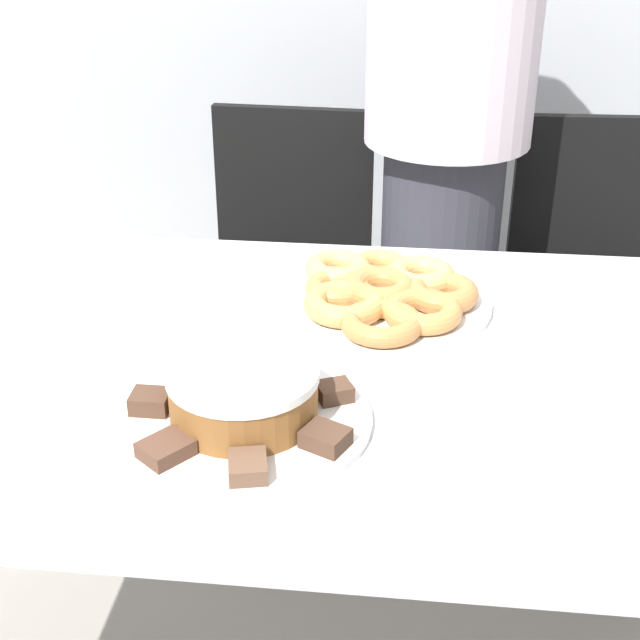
{
  "coord_description": "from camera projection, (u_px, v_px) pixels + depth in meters",
  "views": [
    {
      "loc": [
        0.13,
        -1.12,
        1.4
      ],
      "look_at": [
        0.01,
        0.01,
        0.81
      ],
      "focal_mm": 50.0,
      "sensor_mm": 36.0,
      "label": 1
    }
  ],
  "objects": [
    {
      "name": "plate_cake",
      "position": [
        245.0,
        419.0,
        1.15
      ],
      "size": [
        0.33,
        0.33,
        0.01
      ],
      "color": "white",
      "rests_on": "table"
    },
    {
      "name": "donut_4",
      "position": [
        338.0,
        269.0,
        1.51
      ],
      "size": [
        0.11,
        0.11,
        0.04
      ],
      "color": "#E5AD66",
      "rests_on": "plate_donuts"
    },
    {
      "name": "lamington_6",
      "position": [
        166.0,
        449.0,
        1.06
      ],
      "size": [
        0.07,
        0.08,
        0.02
      ],
      "rotation": [
        0.0,
        0.0,
        10.31
      ],
      "color": "brown",
      "rests_on": "plate_cake"
    },
    {
      "name": "lamington_2",
      "position": [
        334.0,
        392.0,
        1.18
      ],
      "size": [
        0.06,
        0.05,
        0.02
      ],
      "rotation": [
        0.0,
        0.0,
        6.72
      ],
      "color": "#513828",
      "rests_on": "plate_cake"
    },
    {
      "name": "donut_7",
      "position": [
        382.0,
        323.0,
        1.34
      ],
      "size": [
        0.13,
        0.13,
        0.03
      ],
      "color": "#C68447",
      "rests_on": "plate_donuts"
    },
    {
      "name": "table",
      "position": [
        315.0,
        414.0,
        1.34
      ],
      "size": [
        1.45,
        0.86,
        0.75
      ],
      "color": "silver",
      "rests_on": "ground_plane"
    },
    {
      "name": "donut_2",
      "position": [
        420.0,
        276.0,
        1.48
      ],
      "size": [
        0.12,
        0.12,
        0.04
      ],
      "color": "#E5AD66",
      "rests_on": "plate_donuts"
    },
    {
      "name": "plate_donuts",
      "position": [
        380.0,
        302.0,
        1.45
      ],
      "size": [
        0.36,
        0.36,
        0.01
      ],
      "color": "white",
      "rests_on": "table"
    },
    {
      "name": "donut_1",
      "position": [
        442.0,
        293.0,
        1.43
      ],
      "size": [
        0.12,
        0.12,
        0.04
      ],
      "color": "#C68447",
      "rests_on": "plate_donuts"
    },
    {
      "name": "frosted_cake",
      "position": [
        243.0,
        393.0,
        1.13
      ],
      "size": [
        0.19,
        0.19,
        0.07
      ],
      "color": "brown",
      "rests_on": "plate_cake"
    },
    {
      "name": "donut_6",
      "position": [
        345.0,
        304.0,
        1.39
      ],
      "size": [
        0.13,
        0.13,
        0.04
      ],
      "color": "tan",
      "rests_on": "plate_donuts"
    },
    {
      "name": "napkin",
      "position": [
        553.0,
        415.0,
        1.16
      ],
      "size": [
        0.15,
        0.13,
        0.01
      ],
      "color": "white",
      "rests_on": "table"
    },
    {
      "name": "lamington_1",
      "position": [
        326.0,
        438.0,
        1.08
      ],
      "size": [
        0.07,
        0.06,
        0.02
      ],
      "rotation": [
        0.0,
        0.0,
        5.83
      ],
      "color": "#513828",
      "rests_on": "plate_cake"
    },
    {
      "name": "donut_8",
      "position": [
        422.0,
        311.0,
        1.37
      ],
      "size": [
        0.12,
        0.12,
        0.03
      ],
      "color": "#D18E4C",
      "rests_on": "plate_donuts"
    },
    {
      "name": "person_standing",
      "position": [
        448.0,
        120.0,
        1.96
      ],
      "size": [
        0.37,
        0.37,
        1.68
      ],
      "color": "#383842",
      "rests_on": "ground_plane"
    },
    {
      "name": "office_chair_left",
      "position": [
        284.0,
        306.0,
        2.22
      ],
      "size": [
        0.46,
        0.46,
        0.87
      ],
      "rotation": [
        0.0,
        0.0,
        -0.06
      ],
      "color": "black",
      "rests_on": "ground_plane"
    },
    {
      "name": "lamington_4",
      "position": [
        203.0,
        367.0,
        1.23
      ],
      "size": [
        0.08,
        0.08,
        0.02
      ],
      "rotation": [
        0.0,
        0.0,
        8.52
      ],
      "color": "#513828",
      "rests_on": "plate_cake"
    },
    {
      "name": "donut_5",
      "position": [
        337.0,
        288.0,
        1.45
      ],
      "size": [
        0.11,
        0.11,
        0.03
      ],
      "color": "#D18E4C",
      "rests_on": "plate_donuts"
    },
    {
      "name": "lamington_5",
      "position": [
        151.0,
        401.0,
        1.15
      ],
      "size": [
        0.05,
        0.04,
        0.02
      ],
      "rotation": [
        0.0,
        0.0,
        9.42
      ],
      "color": "#513828",
      "rests_on": "plate_cake"
    },
    {
      "name": "office_chair_right",
      "position": [
        591.0,
        321.0,
        2.15
      ],
      "size": [
        0.45,
        0.45,
        0.87
      ],
      "rotation": [
        0.0,
        0.0,
        0.03
      ],
      "color": "black",
      "rests_on": "ground_plane"
    },
    {
      "name": "lamington_0",
      "position": [
        248.0,
        467.0,
        1.03
      ],
      "size": [
        0.05,
        0.06,
        0.02
      ],
      "rotation": [
        0.0,
        0.0,
        4.93
      ],
      "color": "brown",
      "rests_on": "plate_cake"
    },
    {
      "name": "donut_3",
      "position": [
        379.0,
        266.0,
        1.53
      ],
      "size": [
        0.1,
        0.1,
        0.03
      ],
      "color": "tan",
      "rests_on": "plate_donuts"
    },
    {
      "name": "donut_0",
      "position": [
        380.0,
        288.0,
        1.44
      ],
      "size": [
        0.12,
        0.12,
        0.04
      ],
      "color": "#C68447",
      "rests_on": "plate_donuts"
    },
    {
      "name": "lamington_3",
      "position": [
        280.0,
        361.0,
        1.24
      ],
      "size": [
        0.06,
        0.07,
        0.03
      ],
      "rotation": [
        0.0,
        0.0,
        7.62
      ],
      "color": "brown",
      "rests_on": "plate_cake"
    }
  ]
}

